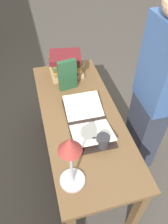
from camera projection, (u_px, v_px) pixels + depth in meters
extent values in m
plane|color=#47423D|center=(82.00, 166.00, 2.25)|extent=(12.00, 12.00, 0.00)
cube|color=brown|center=(81.00, 116.00, 1.70)|extent=(1.43, 0.59, 0.03)
cube|color=brown|center=(137.00, 212.00, 1.58)|extent=(0.06, 0.06, 0.74)
cube|color=brown|center=(87.00, 93.00, 2.46)|extent=(0.06, 0.06, 0.74)
cube|color=brown|center=(44.00, 101.00, 2.37)|extent=(0.06, 0.06, 0.74)
cube|color=black|center=(87.00, 121.00, 1.63)|extent=(0.03, 0.29, 0.02)
cube|color=black|center=(92.00, 137.00, 1.54)|extent=(0.27, 0.30, 0.01)
cube|color=black|center=(83.00, 108.00, 1.73)|extent=(0.27, 0.30, 0.01)
cube|color=white|center=(92.00, 133.00, 1.52)|extent=(0.25, 0.29, 0.07)
cube|color=white|center=(83.00, 106.00, 1.70)|extent=(0.25, 0.29, 0.07)
cube|color=tan|center=(66.00, 73.00, 2.02)|extent=(0.22, 0.29, 0.04)
cube|color=black|center=(66.00, 69.00, 1.99)|extent=(0.19, 0.24, 0.04)
cube|color=#BC8933|center=(66.00, 65.00, 1.96)|extent=(0.24, 0.26, 0.05)
cube|color=brown|center=(65.00, 61.00, 1.93)|extent=(0.24, 0.28, 0.04)
cube|color=maroon|center=(65.00, 57.00, 1.90)|extent=(0.26, 0.31, 0.05)
cube|color=#234C2D|center=(67.00, 75.00, 1.80)|extent=(0.06, 0.16, 0.28)
cylinder|color=#ADADB2|center=(73.00, 180.00, 1.31)|extent=(0.15, 0.15, 0.02)
cylinder|color=#ADADB2|center=(71.00, 166.00, 1.19)|extent=(0.02, 0.02, 0.31)
cone|color=#99332D|center=(70.00, 145.00, 1.04)|extent=(0.12, 0.12, 0.09)
cylinder|color=#28282D|center=(103.00, 141.00, 1.45)|extent=(0.09, 0.09, 0.10)
torus|color=#28282D|center=(96.00, 140.00, 1.46)|extent=(0.04, 0.05, 0.05)
cube|color=#2D3342|center=(143.00, 132.00, 2.04)|extent=(0.31, 0.20, 0.80)
cube|color=#38568E|center=(164.00, 67.00, 1.50)|extent=(0.36, 0.20, 0.67)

